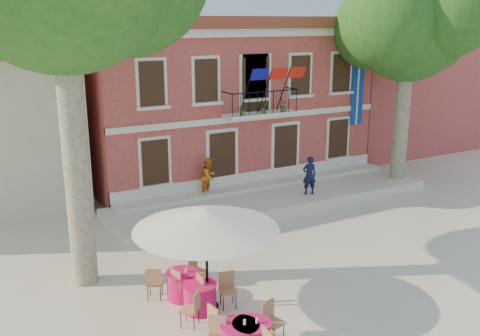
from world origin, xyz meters
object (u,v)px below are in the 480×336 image
patio_umbrella (206,219)px  pedestrian_navy (309,175)px  pedestrian_orange (209,177)px  cafe_table_3 (200,296)px  cafe_table_0 (182,284)px  plane_tree_east (409,27)px

patio_umbrella → pedestrian_navy: (7.50, 5.83, -1.38)m
pedestrian_orange → cafe_table_3: bearing=-147.9°
patio_umbrella → cafe_table_0: 2.24m
plane_tree_east → patio_umbrella: plane_tree_east is taller
plane_tree_east → pedestrian_orange: size_ratio=6.00×
cafe_table_3 → pedestrian_orange: bearing=62.6°
patio_umbrella → cafe_table_3: 2.07m
cafe_table_0 → cafe_table_3: same height
cafe_table_0 → patio_umbrella: bearing=-66.2°
pedestrian_navy → plane_tree_east: bearing=-162.9°
pedestrian_navy → cafe_table_3: size_ratio=0.89×
pedestrian_navy → pedestrian_orange: bearing=-9.9°
pedestrian_orange → plane_tree_east: bearing=-42.5°
plane_tree_east → patio_umbrella: bearing=-155.0°
cafe_table_3 → cafe_table_0: bearing=98.8°
pedestrian_navy → cafe_table_0: 9.35m
pedestrian_orange → cafe_table_0: (-4.14, -6.89, -0.67)m
plane_tree_east → cafe_table_0: size_ratio=5.13×
patio_umbrella → pedestrian_orange: size_ratio=2.33×
pedestrian_navy → cafe_table_0: size_ratio=0.87×
patio_umbrella → pedestrian_orange: (3.78, 7.71, -1.39)m
patio_umbrella → cafe_table_3: (-0.23, -0.03, -2.06)m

